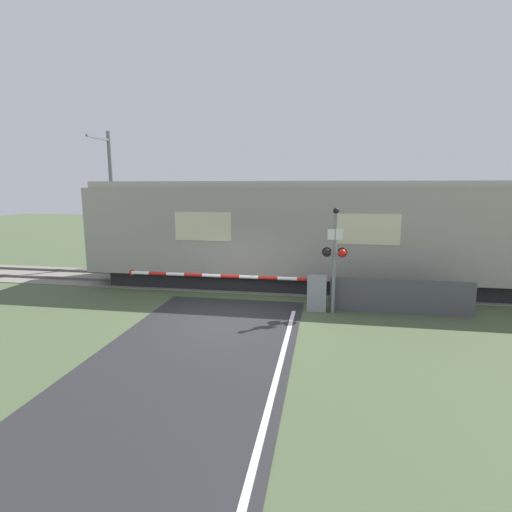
# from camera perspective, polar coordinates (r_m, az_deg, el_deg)

# --- Properties ---
(ground_plane) EXTENTS (80.00, 80.00, 0.00)m
(ground_plane) POSITION_cam_1_polar(r_m,az_deg,el_deg) (12.25, -4.80, -8.84)
(ground_plane) COLOR #475638
(track_bed) EXTENTS (36.00, 3.20, 0.13)m
(track_bed) POSITION_cam_1_polar(r_m,az_deg,el_deg) (16.37, -0.91, -3.89)
(track_bed) COLOR slate
(track_bed) RESTS_ON ground_plane
(train) EXTENTS (21.34, 3.19, 4.12)m
(train) POSITION_cam_1_polar(r_m,az_deg,el_deg) (15.78, 15.11, 2.94)
(train) COLOR black
(train) RESTS_ON ground_plane
(crossing_barrier) EXTENTS (6.72, 0.44, 1.13)m
(crossing_barrier) POSITION_cam_1_polar(r_m,az_deg,el_deg) (12.96, 5.79, -4.76)
(crossing_barrier) COLOR gray
(crossing_barrier) RESTS_ON ground_plane
(signal_post) EXTENTS (0.77, 0.26, 3.30)m
(signal_post) POSITION_cam_1_polar(r_m,az_deg,el_deg) (12.49, 11.16, 0.25)
(signal_post) COLOR gray
(signal_post) RESTS_ON ground_plane
(catenary_pole) EXTENTS (0.20, 1.90, 6.49)m
(catenary_pole) POSITION_cam_1_polar(r_m,az_deg,el_deg) (20.68, -19.91, 7.85)
(catenary_pole) COLOR slate
(catenary_pole) RESTS_ON ground_plane
(roadside_fence) EXTENTS (4.33, 0.06, 1.10)m
(roadside_fence) POSITION_cam_1_polar(r_m,az_deg,el_deg) (13.23, 19.96, -5.51)
(roadside_fence) COLOR #4C4C51
(roadside_fence) RESTS_ON ground_plane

